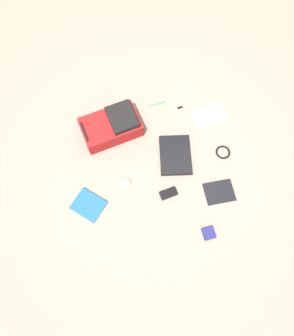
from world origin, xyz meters
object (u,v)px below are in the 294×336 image
backpack (112,126)px  usb_stick (180,107)px  laptop (175,155)px  book_red (219,192)px  computer_mouse (124,182)px  earbud_pouch (209,233)px  book_blue (89,205)px  book_manual (209,116)px  power_brick (168,193)px  cable_coil (223,152)px  pen_black (158,104)px

backpack → usb_stick: (0.17, -0.58, -0.07)m
laptop → book_red: 0.44m
computer_mouse → earbud_pouch: bearing=-134.7°
backpack → book_blue: size_ratio=1.80×
book_manual → power_brick: (-0.64, 0.42, 0.00)m
book_manual → power_brick: power_brick is taller
book_manual → cable_coil: size_ratio=2.66×
cable_coil → earbud_pouch: size_ratio=1.36×
book_red → cable_coil: 0.34m
backpack → earbud_pouch: size_ratio=6.10×
earbud_pouch → book_blue: bearing=72.0°
book_red → power_brick: (0.02, 0.38, 0.00)m
cable_coil → earbud_pouch: bearing=160.7°
book_red → earbud_pouch: bearing=156.7°
earbud_pouch → laptop: bearing=14.8°
pen_black → power_brick: bearing=-179.8°
computer_mouse → pen_black: 0.76m
book_manual → usb_stick: bearing=64.9°
computer_mouse → earbud_pouch: (-0.43, -0.58, -0.01)m
power_brick → usb_stick: size_ratio=2.87×
book_manual → power_brick: size_ratio=2.43×
computer_mouse → pen_black: size_ratio=0.69×
book_blue → book_red: 0.98m
power_brick → pen_black: (0.80, 0.00, -0.01)m
book_manual → cable_coil: bearing=-170.7°
cable_coil → earbud_pouch: (-0.62, 0.22, 0.01)m
computer_mouse → power_brick: computer_mouse is taller
laptop → earbud_pouch: bearing=-165.2°
earbud_pouch → pen_black: bearing=13.0°
book_red → usb_stick: book_red is taller
backpack → usb_stick: size_ratio=11.73×
power_brick → earbud_pouch: bearing=-141.1°
cable_coil → pen_black: cable_coil is taller
pen_black → usb_stick: 0.19m
laptop → computer_mouse: 0.46m
pen_black → book_blue: bearing=144.6°
book_blue → backpack: bearing=-18.6°
book_manual → usb_stick: size_ratio=6.96×
laptop → power_brick: (-0.31, 0.09, -0.00)m
pen_black → usb_stick: (-0.05, -0.19, -0.00)m
cable_coil → laptop: bearing=89.2°
book_red → usb_stick: (0.77, 0.20, -0.01)m
book_manual → book_blue: bearing=123.7°
pen_black → usb_stick: bearing=-105.7°
cable_coil → pen_black: 0.69m
book_red → computer_mouse: (0.14, 0.71, 0.01)m
book_red → power_brick: 0.38m
computer_mouse → power_brick: (-0.11, -0.33, -0.00)m
book_blue → earbud_pouch: (-0.28, -0.85, 0.00)m
book_manual → book_red: bearing=176.9°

